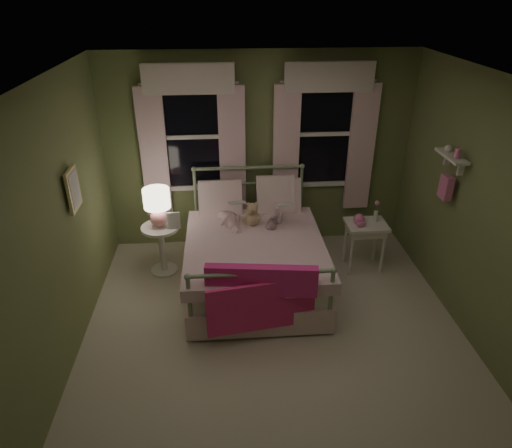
{
  "coord_description": "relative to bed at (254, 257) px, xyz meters",
  "views": [
    {
      "loc": [
        -0.48,
        -3.62,
        3.29
      ],
      "look_at": [
        -0.15,
        0.68,
        1.0
      ],
      "focal_mm": 32.0,
      "sensor_mm": 36.0,
      "label": 1
    }
  ],
  "objects": [
    {
      "name": "room_shell",
      "position": [
        0.14,
        -1.01,
        0.92
      ],
      "size": [
        4.2,
        4.2,
        4.2
      ],
      "color": "beige",
      "rests_on": "ground"
    },
    {
      "name": "bed",
      "position": [
        0.0,
        0.0,
        0.0
      ],
      "size": [
        1.58,
        2.04,
        1.18
      ],
      "color": "white",
      "rests_on": "ground"
    },
    {
      "name": "pink_throw",
      "position": [
        -0.01,
        -1.02,
        0.23
      ],
      "size": [
        1.1,
        0.29,
        0.71
      ],
      "color": "#E32C8B",
      "rests_on": "bed"
    },
    {
      "name": "child_left",
      "position": [
        -0.29,
        0.43,
        0.59
      ],
      "size": [
        0.33,
        0.25,
        0.8
      ],
      "primitive_type": "imported",
      "rotation": [
        0.0,
        0.0,
        3.38
      ],
      "color": "#F7D1DD",
      "rests_on": "bed"
    },
    {
      "name": "child_right",
      "position": [
        0.27,
        0.43,
        0.53
      ],
      "size": [
        0.38,
        0.33,
        0.67
      ],
      "primitive_type": "imported",
      "rotation": [
        0.0,
        0.0,
        2.86
      ],
      "color": "#F7D1DD",
      "rests_on": "bed"
    },
    {
      "name": "book_left",
      "position": [
        -0.29,
        0.18,
        0.59
      ],
      "size": [
        0.21,
        0.13,
        0.26
      ],
      "primitive_type": "imported",
      "rotation": [
        1.22,
        0.0,
        0.06
      ],
      "color": "beige",
      "rests_on": "child_left"
    },
    {
      "name": "book_right",
      "position": [
        0.27,
        0.18,
        0.54
      ],
      "size": [
        0.21,
        0.13,
        0.26
      ],
      "primitive_type": "imported",
      "rotation": [
        1.22,
        0.0,
        0.09
      ],
      "color": "beige",
      "rests_on": "child_right"
    },
    {
      "name": "teddy_bear",
      "position": [
        -0.01,
        0.27,
        0.42
      ],
      "size": [
        0.24,
        0.2,
        0.32
      ],
      "color": "tan",
      "rests_on": "bed"
    },
    {
      "name": "nightstand_left",
      "position": [
        -1.14,
        0.35,
        0.04
      ],
      "size": [
        0.46,
        0.46,
        0.65
      ],
      "color": "white",
      "rests_on": "ground"
    },
    {
      "name": "table_lamp",
      "position": [
        -1.14,
        0.35,
        0.58
      ],
      "size": [
        0.32,
        0.32,
        0.48
      ],
      "color": "pink",
      "rests_on": "nightstand_left"
    },
    {
      "name": "book_nightstand",
      "position": [
        -1.04,
        0.27,
        0.28
      ],
      "size": [
        0.17,
        0.23,
        0.02
      ],
      "primitive_type": "imported",
      "rotation": [
        0.0,
        0.0,
        0.01
      ],
      "color": "beige",
      "rests_on": "nightstand_left"
    },
    {
      "name": "nightstand_right",
      "position": [
        1.42,
        0.23,
        0.17
      ],
      "size": [
        0.5,
        0.4,
        0.64
      ],
      "color": "white",
      "rests_on": "ground"
    },
    {
      "name": "pink_toy",
      "position": [
        1.32,
        0.23,
        0.33
      ],
      "size": [
        0.14,
        0.19,
        0.14
      ],
      "color": "pink",
      "rests_on": "nightstand_right"
    },
    {
      "name": "bud_vase",
      "position": [
        1.54,
        0.28,
        0.41
      ],
      "size": [
        0.06,
        0.06,
        0.28
      ],
      "color": "white",
      "rests_on": "nightstand_right"
    },
    {
      "name": "window_left",
      "position": [
        -0.71,
        1.02,
        1.25
      ],
      "size": [
        1.34,
        0.13,
        1.96
      ],
      "color": "black",
      "rests_on": "room_shell"
    },
    {
      "name": "window_right",
      "position": [
        0.99,
        1.02,
        1.25
      ],
      "size": [
        1.34,
        0.13,
        1.96
      ],
      "color": "black",
      "rests_on": "room_shell"
    },
    {
      "name": "wall_shelf",
      "position": [
        2.04,
        -0.31,
        1.15
      ],
      "size": [
        0.15,
        0.5,
        0.6
      ],
      "color": "white",
      "rests_on": "room_shell"
    },
    {
      "name": "framed_picture",
      "position": [
        -1.81,
        -0.41,
        1.12
      ],
      "size": [
        0.03,
        0.32,
        0.42
      ],
      "color": "beige",
      "rests_on": "room_shell"
    }
  ]
}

